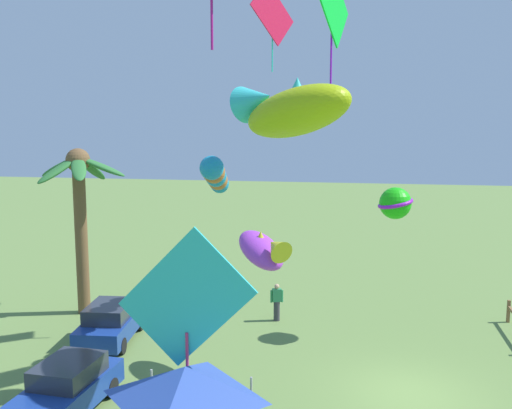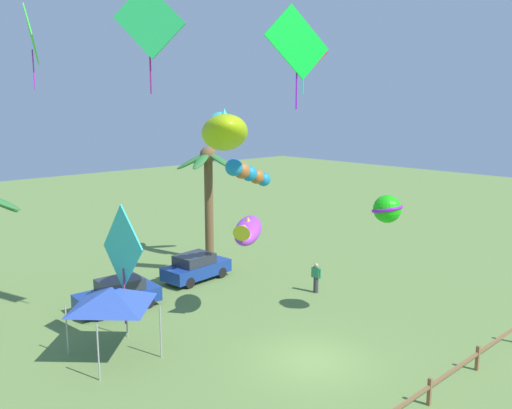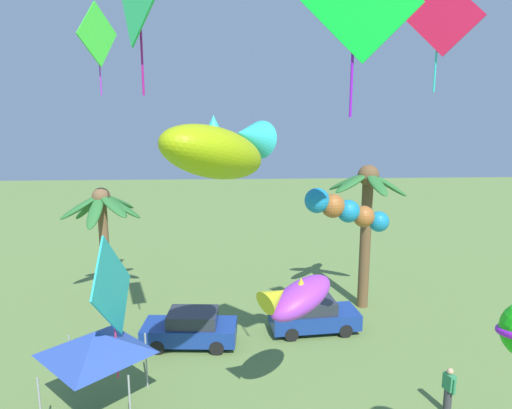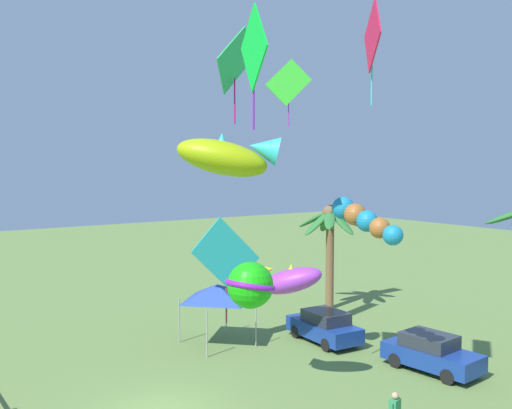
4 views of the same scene
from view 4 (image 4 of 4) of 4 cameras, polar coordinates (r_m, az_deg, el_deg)
palm_tree_0 at (r=33.76m, az=7.31°, el=-2.51°), size 3.87×3.91×6.06m
parked_car_0 at (r=25.32m, az=16.83°, el=-13.77°), size 4.04×2.05×1.51m
parked_car_1 at (r=28.16m, az=6.72°, el=-11.80°), size 4.01×1.96×1.51m
festival_tent at (r=27.25m, az=-3.86°, el=-8.58°), size 2.86×2.86×2.85m
kite_tube_0 at (r=21.00m, az=10.55°, el=-1.44°), size 2.97×1.01×1.57m
kite_ball_1 at (r=15.27m, az=-0.57°, el=-7.93°), size 1.55×1.55×1.22m
kite_diamond_2 at (r=18.67m, az=11.36°, el=15.90°), size 1.99×1.38×3.31m
kite_diamond_3 at (r=26.48m, az=-2.95°, el=-5.13°), size 0.33×3.48×4.87m
kite_fish_4 at (r=22.12m, az=-2.76°, el=4.79°), size 3.61×4.17×2.03m
kite_diamond_5 at (r=19.38m, az=-0.23°, el=15.04°), size 2.83×0.97×4.13m
kite_diamond_6 at (r=29.96m, az=3.23°, el=11.80°), size 0.87×2.35×3.44m
kite_fish_7 at (r=21.36m, az=3.07°, el=-7.31°), size 2.80×2.43×1.52m
kite_diamond_8 at (r=25.21m, az=-2.12°, el=13.85°), size 1.51×2.63×4.11m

